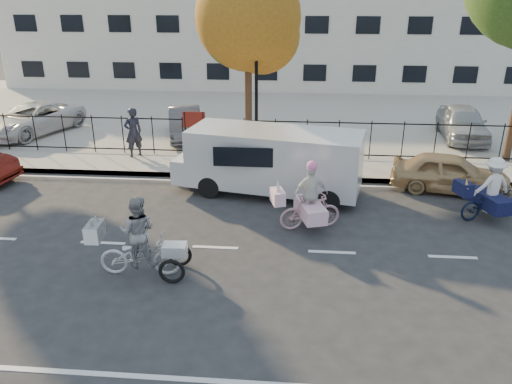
# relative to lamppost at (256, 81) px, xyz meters

# --- Properties ---
(ground) EXTENTS (120.00, 120.00, 0.00)m
(ground) POSITION_rel_lamppost_xyz_m (-0.50, -6.80, -3.11)
(ground) COLOR #333334
(road_markings) EXTENTS (60.00, 9.52, 0.01)m
(road_markings) POSITION_rel_lamppost_xyz_m (-0.50, -6.80, -3.11)
(road_markings) COLOR silver
(road_markings) RESTS_ON ground
(curb) EXTENTS (60.00, 0.10, 0.15)m
(curb) POSITION_rel_lamppost_xyz_m (-0.50, -1.75, -3.04)
(curb) COLOR #A8A399
(curb) RESTS_ON ground
(sidewalk) EXTENTS (60.00, 2.20, 0.15)m
(sidewalk) POSITION_rel_lamppost_xyz_m (-0.50, -0.70, -3.04)
(sidewalk) COLOR #A8A399
(sidewalk) RESTS_ON ground
(parking_lot) EXTENTS (60.00, 15.60, 0.15)m
(parking_lot) POSITION_rel_lamppost_xyz_m (-0.50, 8.20, -3.04)
(parking_lot) COLOR #A8A399
(parking_lot) RESTS_ON ground
(iron_fence) EXTENTS (58.00, 0.06, 1.50)m
(iron_fence) POSITION_rel_lamppost_xyz_m (-0.50, 0.40, -2.21)
(iron_fence) COLOR black
(iron_fence) RESTS_ON sidewalk
(building) EXTENTS (34.00, 10.00, 6.00)m
(building) POSITION_rel_lamppost_xyz_m (-0.50, 18.20, -0.11)
(building) COLOR silver
(building) RESTS_ON ground
(lamppost) EXTENTS (0.36, 0.36, 4.33)m
(lamppost) POSITION_rel_lamppost_xyz_m (0.00, 0.00, 0.00)
(lamppost) COLOR black
(lamppost) RESTS_ON sidewalk
(street_sign) EXTENTS (0.85, 0.06, 1.80)m
(street_sign) POSITION_rel_lamppost_xyz_m (-2.35, 0.00, -1.70)
(street_sign) COLOR black
(street_sign) RESTS_ON sidewalk
(zebra_trike) EXTENTS (2.29, 0.88, 1.96)m
(zebra_trike) POSITION_rel_lamppost_xyz_m (-2.02, -8.20, -2.35)
(zebra_trike) COLOR silver
(zebra_trike) RESTS_ON ground
(unicorn_bike) EXTENTS (2.02, 1.45, 1.99)m
(unicorn_bike) POSITION_rel_lamppost_xyz_m (1.92, -5.47, -2.38)
(unicorn_bike) COLOR #D3A0A6
(unicorn_bike) RESTS_ON ground
(bull_bike) EXTENTS (2.07, 1.46, 1.87)m
(bull_bike) POSITION_rel_lamppost_xyz_m (7.08, -4.40, -2.37)
(bull_bike) COLOR black
(bull_bike) RESTS_ON ground
(white_van) EXTENTS (6.27, 3.06, 2.11)m
(white_van) POSITION_rel_lamppost_xyz_m (0.73, -3.00, -1.95)
(white_van) COLOR white
(white_van) RESTS_ON ground
(gold_sedan) EXTENTS (3.96, 2.27, 1.27)m
(gold_sedan) POSITION_rel_lamppost_xyz_m (6.55, -2.30, -2.48)
(gold_sedan) COLOR tan
(gold_sedan) RESTS_ON ground
(pedestrian) EXTENTS (0.83, 0.80, 1.91)m
(pedestrian) POSITION_rel_lamppost_xyz_m (-4.74, 0.00, -2.01)
(pedestrian) COLOR black
(pedestrian) RESTS_ON sidewalk
(lot_car_b) EXTENTS (3.74, 5.25, 1.33)m
(lot_car_b) POSITION_rel_lamppost_xyz_m (-10.26, 2.82, -2.30)
(lot_car_b) COLOR silver
(lot_car_b) RESTS_ON parking_lot
(lot_car_c) EXTENTS (2.30, 4.12, 1.28)m
(lot_car_c) POSITION_rel_lamppost_xyz_m (-3.36, 2.81, -2.32)
(lot_car_c) COLOR #52535A
(lot_car_c) RESTS_ON parking_lot
(lot_car_d) EXTENTS (1.94, 4.27, 1.42)m
(lot_car_d) POSITION_rel_lamppost_xyz_m (8.62, 3.60, -2.25)
(lot_car_d) COLOR #A6ABAE
(lot_car_d) RESTS_ON parking_lot
(tree_mid) EXTENTS (3.92, 3.92, 7.19)m
(tree_mid) POSITION_rel_lamppost_xyz_m (-0.27, 1.30, 1.92)
(tree_mid) COLOR #442D1D
(tree_mid) RESTS_ON ground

